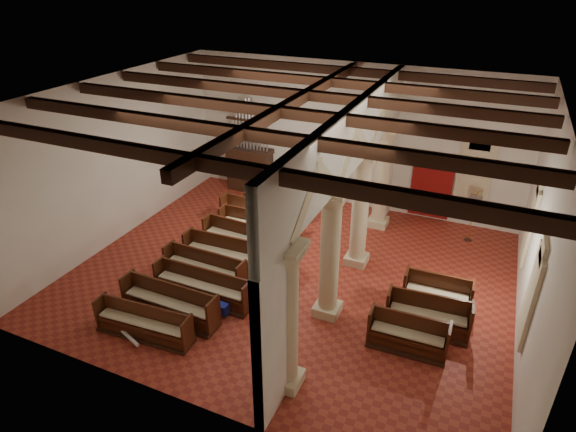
{
  "coord_description": "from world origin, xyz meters",
  "views": [
    {
      "loc": [
        5.37,
        -12.45,
        9.31
      ],
      "look_at": [
        -0.37,
        0.5,
        1.87
      ],
      "focal_mm": 30.0,
      "sensor_mm": 36.0,
      "label": 1
    }
  ],
  "objects_px": {
    "pipe_organ": "(250,162)",
    "lectern": "(283,187)",
    "nave_pew_0": "(144,327)",
    "aisle_pew_0": "(407,339)",
    "processional_banner": "(471,223)"
  },
  "relations": [
    {
      "from": "pipe_organ",
      "to": "lectern",
      "type": "bearing_deg",
      "value": -10.51
    },
    {
      "from": "nave_pew_0",
      "to": "aisle_pew_0",
      "type": "height_order",
      "value": "aisle_pew_0"
    },
    {
      "from": "lectern",
      "to": "nave_pew_0",
      "type": "distance_m",
      "value": 9.7
    },
    {
      "from": "processional_banner",
      "to": "lectern",
      "type": "bearing_deg",
      "value": -160.06
    },
    {
      "from": "lectern",
      "to": "processional_banner",
      "type": "distance_m",
      "value": 7.94
    },
    {
      "from": "lectern",
      "to": "aisle_pew_0",
      "type": "distance_m",
      "value": 10.05
    },
    {
      "from": "processional_banner",
      "to": "nave_pew_0",
      "type": "distance_m",
      "value": 12.1
    },
    {
      "from": "processional_banner",
      "to": "aisle_pew_0",
      "type": "xyz_separation_m",
      "value": [
        -0.95,
        -6.8,
        -0.39
      ]
    },
    {
      "from": "pipe_organ",
      "to": "lectern",
      "type": "height_order",
      "value": "pipe_organ"
    },
    {
      "from": "aisle_pew_0",
      "to": "pipe_organ",
      "type": "bearing_deg",
      "value": 137.55
    },
    {
      "from": "nave_pew_0",
      "to": "lectern",
      "type": "bearing_deg",
      "value": 87.08
    },
    {
      "from": "pipe_organ",
      "to": "nave_pew_0",
      "type": "distance_m",
      "value": 10.27
    },
    {
      "from": "pipe_organ",
      "to": "aisle_pew_0",
      "type": "bearing_deg",
      "value": -40.77
    },
    {
      "from": "aisle_pew_0",
      "to": "processional_banner",
      "type": "bearing_deg",
      "value": 80.34
    },
    {
      "from": "nave_pew_0",
      "to": "aisle_pew_0",
      "type": "bearing_deg",
      "value": 16.01
    }
  ]
}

